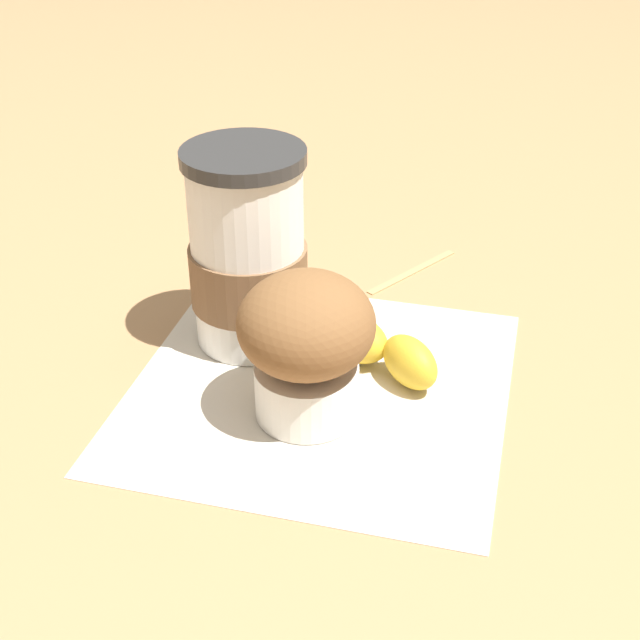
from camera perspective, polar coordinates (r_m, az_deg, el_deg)
ground_plane at (r=0.64m, az=-0.00°, el=-4.40°), size 3.00×3.00×0.00m
paper_napkin at (r=0.64m, az=-0.00°, el=-4.34°), size 0.28×0.28×0.00m
coffee_cup at (r=0.66m, az=-4.64°, el=4.21°), size 0.09×0.09×0.15m
muffin at (r=0.58m, az=-0.72°, el=-1.40°), size 0.09×0.09×0.11m
banana at (r=0.66m, az=1.85°, el=-1.31°), size 0.16×0.08×0.04m
wooden_stirrer at (r=0.79m, az=5.93°, el=3.12°), size 0.06×0.10×0.00m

